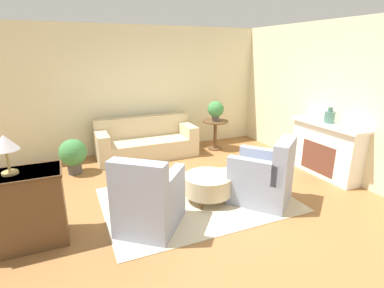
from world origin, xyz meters
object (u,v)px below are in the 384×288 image
object	(u,v)px
armchair_right	(264,178)
potted_plant_on_side_table	(216,110)
potted_plant_floor	(73,154)
armchair_left	(148,201)
side_table	(215,130)
ottoman_table	(208,184)
dresser	(17,209)
couch	(146,143)
vase_mantel_near	(329,117)
table_lamp	(5,145)

from	to	relation	value
armchair_right	potted_plant_on_side_table	bearing A→B (deg)	78.29
potted_plant_floor	armchair_left	bearing A→B (deg)	-71.59
armchair_left	armchair_right	distance (m)	1.82
armchair_left	side_table	size ratio (longest dim) A/B	1.60
armchair_left	ottoman_table	bearing A→B (deg)	20.39
dresser	potted_plant_on_side_table	bearing A→B (deg)	31.56
armchair_left	side_table	xyz separation A→B (m)	(2.37, 2.64, 0.08)
armchair_left	potted_plant_floor	bearing A→B (deg)	108.41
armchair_right	side_table	world-z (taller)	armchair_right
armchair_left	potted_plant_floor	size ratio (longest dim) A/B	1.64
armchair_left	potted_plant_floor	world-z (taller)	armchair_left
couch	armchair_left	world-z (taller)	armchair_left
armchair_right	potted_plant_on_side_table	xyz separation A→B (m)	(0.55, 2.64, 0.56)
ottoman_table	vase_mantel_near	xyz separation A→B (m)	(2.45, 0.05, 0.85)
ottoman_table	dresser	world-z (taller)	dresser
couch	armchair_right	size ratio (longest dim) A/B	1.94
armchair_left	ottoman_table	xyz separation A→B (m)	(1.06, 0.39, -0.12)
armchair_left	potted_plant_on_side_table	xyz separation A→B (m)	(2.37, 2.64, 0.56)
armchair_left	table_lamp	distance (m)	1.76
dresser	potted_plant_on_side_table	size ratio (longest dim) A/B	2.29
armchair_right	vase_mantel_near	xyz separation A→B (m)	(1.69, 0.44, 0.73)
ottoman_table	side_table	world-z (taller)	side_table
couch	potted_plant_floor	size ratio (longest dim) A/B	3.17
armchair_right	table_lamp	xyz separation A→B (m)	(-3.32, 0.27, 0.88)
ottoman_table	armchair_left	bearing A→B (deg)	-159.61
vase_mantel_near	potted_plant_on_side_table	world-z (taller)	vase_mantel_near
side_table	dresser	bearing A→B (deg)	-148.44
side_table	dresser	size ratio (longest dim) A/B	0.65
ottoman_table	vase_mantel_near	distance (m)	2.59
table_lamp	potted_plant_floor	bearing A→B (deg)	71.72
side_table	potted_plant_floor	xyz separation A→B (m)	(-3.17, -0.25, -0.09)
potted_plant_floor	vase_mantel_near	bearing A→B (deg)	-24.40
side_table	potted_plant_floor	bearing A→B (deg)	-175.54
ottoman_table	table_lamp	world-z (taller)	table_lamp
couch	dresser	distance (m)	3.39
potted_plant_floor	ottoman_table	bearing A→B (deg)	-47.16
potted_plant_on_side_table	potted_plant_floor	world-z (taller)	potted_plant_on_side_table
potted_plant_on_side_table	table_lamp	distance (m)	4.55
couch	potted_plant_floor	xyz separation A→B (m)	(-1.53, -0.41, 0.08)
table_lamp	armchair_left	bearing A→B (deg)	-10.08
couch	vase_mantel_near	world-z (taller)	vase_mantel_near
ottoman_table	dresser	size ratio (longest dim) A/B	0.71
armchair_left	side_table	bearing A→B (deg)	48.15
side_table	dresser	xyz separation A→B (m)	(-3.87, -2.38, 0.00)
ottoman_table	potted_plant_on_side_table	bearing A→B (deg)	59.83
dresser	potted_plant_floor	world-z (taller)	dresser
couch	dresser	world-z (taller)	dresser
couch	potted_plant_on_side_table	world-z (taller)	potted_plant_on_side_table
side_table	potted_plant_floor	distance (m)	3.18
potted_plant_floor	couch	bearing A→B (deg)	15.12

